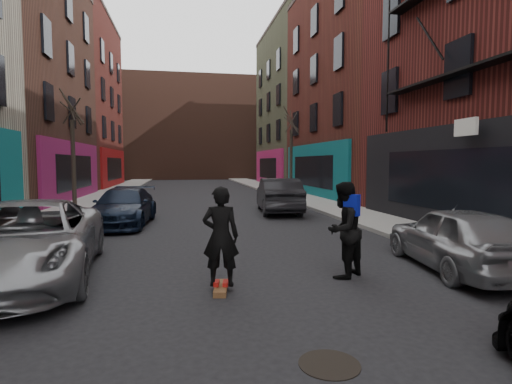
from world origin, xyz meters
name	(u,v)px	position (x,y,z in m)	size (l,w,h in m)	color
sidewalk_left	(115,191)	(-6.25, 30.00, 0.07)	(2.50, 84.00, 0.13)	gray
sidewalk_right	(272,189)	(6.25, 30.00, 0.07)	(2.50, 84.00, 0.13)	gray
buildings_right	(473,49)	(13.50, 16.00, 8.00)	(12.00, 56.00, 16.00)	#4D2B21
building_far	(190,129)	(0.00, 56.00, 7.00)	(40.00, 10.00, 14.00)	#47281E
tree_left_far	(73,139)	(-6.20, 18.00, 3.38)	(2.00, 2.00, 6.50)	black
tree_right_far	(291,144)	(6.20, 24.00, 3.53)	(2.00, 2.00, 6.80)	black
parked_left_far	(25,241)	(-4.10, 5.94, 0.77)	(2.54, 5.51, 1.53)	gray
parked_left_end	(124,207)	(-3.20, 12.67, 0.67)	(1.89, 4.64, 1.35)	black
parked_right_far	(458,238)	(4.60, 5.05, 0.70)	(1.64, 4.08, 1.39)	gray
parked_right_end	(278,195)	(3.20, 15.26, 0.78)	(1.66, 4.76, 1.57)	black
skateboard	(221,288)	(-0.43, 4.60, 0.05)	(0.22, 0.80, 0.10)	brown
skateboarder	(221,236)	(-0.43, 4.60, 0.98)	(0.64, 0.42, 1.77)	black
pedestrian	(343,229)	(2.03, 5.03, 0.96)	(1.17, 1.13, 1.90)	black
manhole	(329,364)	(0.52, 1.78, 0.01)	(0.70, 0.70, 0.01)	black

